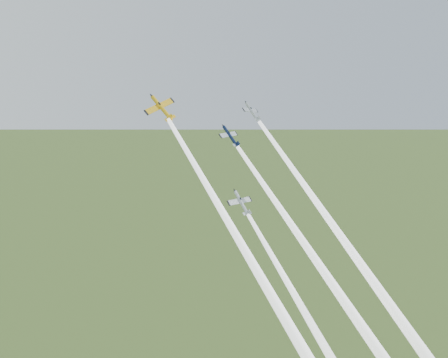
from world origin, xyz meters
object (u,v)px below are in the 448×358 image
plane_yellow (162,108)px  plane_silver_right (252,111)px  plane_navy (230,136)px  plane_silver_low (241,203)px

plane_yellow → plane_silver_right: 24.71m
plane_navy → plane_silver_right: size_ratio=1.06×
plane_navy → plane_silver_right: plane_silver_right is taller
plane_yellow → plane_silver_right: bearing=-16.9°
plane_yellow → plane_silver_right: plane_yellow is taller
plane_navy → plane_silver_low: bearing=-99.9°
plane_silver_low → plane_silver_right: bearing=26.2°
plane_yellow → plane_navy: plane_yellow is taller
plane_navy → plane_silver_low: size_ratio=0.88×
plane_silver_right → plane_silver_low: bearing=-164.2°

